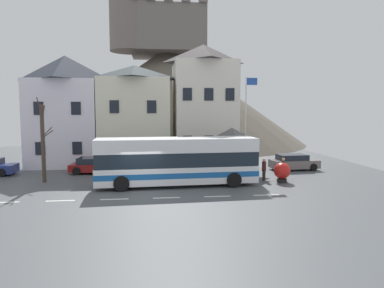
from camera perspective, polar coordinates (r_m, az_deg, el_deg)
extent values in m
cube|color=#4D5155|center=(22.32, -8.19, -7.81)|extent=(40.00, 60.00, 0.06)
cube|color=silver|center=(22.29, -28.19, -8.34)|extent=(1.60, 0.20, 0.01)
cube|color=silver|center=(21.37, -20.62, -8.62)|extent=(1.60, 0.20, 0.01)
cube|color=silver|center=(20.84, -12.50, -8.75)|extent=(1.60, 0.20, 0.01)
cube|color=silver|center=(20.73, -4.13, -8.71)|extent=(1.60, 0.20, 0.01)
cube|color=silver|center=(21.06, 4.14, -8.48)|extent=(1.60, 0.20, 0.01)
cube|color=silver|center=(21.79, 12.00, -8.11)|extent=(1.60, 0.20, 0.01)
cube|color=white|center=(34.73, -19.67, 3.23)|extent=(6.07, 6.15, 7.79)
pyramid|color=#2C313D|center=(34.92, -19.95, 11.51)|extent=(6.07, 6.15, 2.28)
cube|color=black|center=(32.27, -23.44, -0.68)|extent=(0.80, 0.06, 1.10)
cube|color=black|center=(31.51, -18.15, -0.63)|extent=(0.80, 0.06, 1.10)
cube|color=black|center=(32.11, -23.67, 5.35)|extent=(0.80, 0.06, 1.10)
cube|color=black|center=(31.35, -18.34, 5.54)|extent=(0.80, 0.06, 1.10)
cube|color=silver|center=(33.89, -9.22, 3.60)|extent=(6.37, 6.25, 7.99)
pyramid|color=#323B3E|center=(34.06, -9.35, 11.43)|extent=(6.37, 6.25, 1.30)
cube|color=black|center=(31.01, -12.38, -0.49)|extent=(0.80, 0.06, 1.10)
cube|color=black|center=(30.84, -6.49, -0.43)|extent=(0.80, 0.06, 1.10)
cube|color=black|center=(30.85, -12.52, 5.94)|extent=(0.80, 0.06, 1.10)
cube|color=black|center=(30.68, -6.56, 6.03)|extent=(0.80, 0.06, 1.10)
cube|color=silver|center=(34.35, 1.86, 5.05)|extent=(5.68, 6.57, 9.61)
pyramid|color=#423B3C|center=(34.77, 1.89, 14.45)|extent=(5.68, 6.57, 1.75)
cube|color=black|center=(30.95, -0.74, 0.35)|extent=(0.80, 0.06, 1.10)
cube|color=black|center=(31.20, 2.72, 0.38)|extent=(0.80, 0.06, 1.10)
cube|color=black|center=(31.55, 6.11, 0.41)|extent=(0.80, 0.06, 1.10)
cube|color=black|center=(30.86, -0.75, 8.10)|extent=(0.80, 0.06, 1.10)
cube|color=black|center=(31.10, 2.75, 8.07)|extent=(0.80, 0.06, 1.10)
cube|color=black|center=(31.46, 6.19, 8.02)|extent=(0.80, 0.06, 1.10)
cone|color=#60584B|center=(55.86, -4.02, 7.89)|extent=(42.20, 42.20, 14.80)
cube|color=#69635D|center=(57.04, -4.09, 17.43)|extent=(10.95, 10.95, 6.50)
cylinder|color=#695F5A|center=(54.59, -10.04, 18.77)|extent=(5.91, 5.91, 8.12)
cube|color=#69635D|center=(53.08, 1.83, 22.38)|extent=(1.22, 0.70, 0.73)
cube|color=white|center=(23.86, -2.49, -4.81)|extent=(10.86, 3.12, 1.13)
cube|color=#1959A5|center=(23.85, -2.49, -4.67)|extent=(10.88, 3.14, 0.36)
cube|color=#19232D|center=(23.70, -2.50, -2.33)|extent=(10.76, 3.08, 0.95)
cube|color=white|center=(23.59, -2.51, -0.11)|extent=(10.86, 3.12, 0.89)
cube|color=#19232D|center=(24.93, 9.90, -2.02)|extent=(0.18, 2.14, 0.91)
cylinder|color=black|center=(25.79, 5.28, -4.76)|extent=(1.01, 0.33, 1.00)
cylinder|color=black|center=(23.47, 6.81, -5.80)|extent=(1.01, 0.33, 1.00)
cylinder|color=black|center=(24.97, -11.21, -5.18)|extent=(1.01, 0.33, 1.00)
cylinder|color=black|center=(22.57, -11.39, -6.33)|extent=(1.01, 0.33, 1.00)
cylinder|color=#473D33|center=(29.82, 2.66, -1.98)|extent=(0.14, 0.14, 2.40)
cylinder|color=#473D33|center=(30.51, 8.79, -1.87)|extent=(0.14, 0.14, 2.40)
cylinder|color=#473D33|center=(26.60, 3.78, -2.90)|extent=(0.14, 0.14, 2.40)
cylinder|color=#473D33|center=(27.37, 10.60, -2.75)|extent=(0.14, 0.14, 2.40)
pyramid|color=#515051|center=(28.33, 6.50, 1.35)|extent=(3.60, 3.60, 1.29)
cylinder|color=black|center=(32.11, -27.44, -3.65)|extent=(0.64, 0.21, 0.64)
cylinder|color=black|center=(30.57, -28.53, -4.13)|extent=(0.64, 0.21, 0.64)
cube|color=maroon|center=(29.49, -15.20, -3.67)|extent=(4.29, 2.27, 0.60)
cube|color=#1E232D|center=(29.46, -15.61, -2.62)|extent=(2.63, 1.87, 0.48)
cylinder|color=black|center=(30.03, -12.25, -3.75)|extent=(0.66, 0.27, 0.64)
cylinder|color=black|center=(28.35, -12.99, -4.31)|extent=(0.66, 0.27, 0.64)
cylinder|color=black|center=(30.72, -17.22, -3.66)|extent=(0.66, 0.27, 0.64)
cylinder|color=black|center=(29.07, -18.23, -4.20)|extent=(0.66, 0.27, 0.64)
cube|color=slate|center=(31.27, 16.26, -3.10)|extent=(4.12, 2.05, 0.68)
cube|color=#1E232D|center=(31.10, 15.96, -2.07)|extent=(2.50, 1.72, 0.47)
cylinder|color=black|center=(32.64, 17.66, -3.14)|extent=(0.65, 0.24, 0.64)
cylinder|color=black|center=(31.18, 19.12, -3.59)|extent=(0.65, 0.24, 0.64)
cylinder|color=black|center=(31.49, 13.41, -3.34)|extent=(0.65, 0.24, 0.64)
cylinder|color=black|center=(29.97, 14.71, -3.82)|extent=(0.65, 0.24, 0.64)
cylinder|color=black|center=(26.42, 14.38, -4.85)|extent=(0.17, 0.17, 0.83)
cylinder|color=black|center=(26.33, 14.77, -4.90)|extent=(0.17, 0.17, 0.83)
cylinder|color=#2D382D|center=(26.26, 14.61, -3.37)|extent=(0.28, 0.28, 0.68)
sphere|color=tan|center=(26.20, 14.63, -2.41)|extent=(0.21, 0.21, 0.21)
cylinder|color=#38332D|center=(26.21, 11.52, -4.97)|extent=(0.15, 0.15, 0.74)
cylinder|color=#38332D|center=(26.04, 11.69, -5.04)|extent=(0.15, 0.15, 0.74)
cylinder|color=#512323|center=(26.01, 11.63, -3.56)|extent=(0.31, 0.31, 0.69)
sphere|color=#D1AD89|center=(25.94, 11.65, -2.55)|extent=(0.24, 0.24, 0.24)
cylinder|color=black|center=(26.39, 5.50, -4.74)|extent=(0.18, 0.18, 0.80)
cylinder|color=black|center=(26.18, 5.54, -4.83)|extent=(0.18, 0.18, 0.80)
cylinder|color=#7F6B56|center=(26.17, 5.53, -3.37)|extent=(0.35, 0.35, 0.61)
sphere|color=tan|center=(26.11, 5.54, -2.46)|extent=(0.22, 0.22, 0.22)
cube|color=#33473D|center=(30.82, 4.44, -3.16)|extent=(1.60, 0.45, 0.08)
cube|color=#33473D|center=(31.00, 4.37, -2.69)|extent=(1.60, 0.06, 0.40)
cube|color=#2D2D33|center=(30.72, 3.12, -3.60)|extent=(0.08, 0.36, 0.45)
cube|color=#2D2D33|center=(30.99, 5.75, -3.54)|extent=(0.08, 0.36, 0.45)
cylinder|color=silver|center=(28.42, 8.70, 2.97)|extent=(0.10, 0.10, 7.71)
cube|color=#264CA5|center=(28.60, 9.68, 10.00)|extent=(0.90, 0.03, 0.56)
cylinder|color=black|center=(25.75, 14.39, -5.77)|extent=(0.69, 0.69, 0.25)
sphere|color=red|center=(25.63, 14.42, -4.23)|extent=(1.16, 1.16, 1.16)
cylinder|color=#47382D|center=(26.73, -23.07, 0.05)|extent=(0.27, 0.27, 5.50)
cylinder|color=#47382D|center=(26.33, -23.04, 4.76)|extent=(0.46, 0.62, 0.96)
cylinder|color=#47382D|center=(26.43, -22.42, 1.48)|extent=(0.83, 0.37, 0.59)
cylinder|color=#47382D|center=(26.27, -23.58, 5.69)|extent=(0.12, 0.83, 1.20)
cylinder|color=#47382D|center=(26.98, -22.46, 1.83)|extent=(0.51, 0.84, 0.69)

